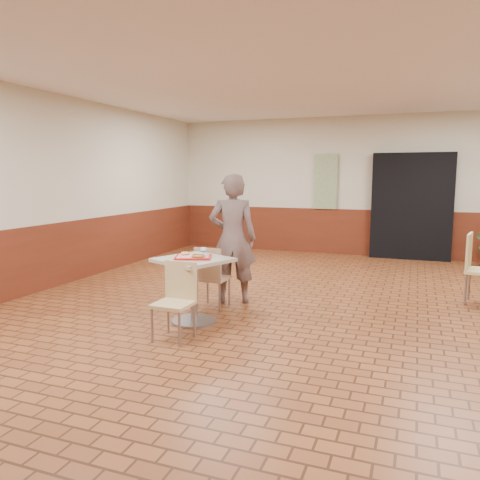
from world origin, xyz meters
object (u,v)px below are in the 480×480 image
(customer, at_px, (233,239))
(chair_second_left, at_px, (478,265))
(paper_cup, at_px, (204,251))
(main_table, at_px, (193,279))
(long_john_donut, at_px, (198,256))
(chair_main_front, at_px, (176,296))
(serving_tray, at_px, (193,257))
(ring_donut, at_px, (185,253))
(chair_main_back, at_px, (211,274))

(customer, bearing_deg, chair_second_left, -178.69)
(paper_cup, relative_size, chair_second_left, 0.09)
(main_table, relative_size, long_john_donut, 4.60)
(chair_main_front, xyz_separation_m, serving_tray, (-0.06, 0.54, 0.33))
(ring_donut, bearing_deg, main_table, -20.32)
(main_table, distance_m, long_john_donut, 0.33)
(chair_main_back, relative_size, paper_cup, 9.27)
(long_john_donut, relative_size, chair_second_left, 0.18)
(customer, bearing_deg, serving_tray, 66.53)
(serving_tray, height_order, paper_cup, paper_cup)
(main_table, relative_size, customer, 0.44)
(serving_tray, bearing_deg, customer, 84.45)
(ring_donut, distance_m, chair_second_left, 3.97)
(long_john_donut, xyz_separation_m, chair_second_left, (3.14, 2.18, -0.29))
(long_john_donut, bearing_deg, chair_second_left, 34.78)
(ring_donut, xyz_separation_m, long_john_donut, (0.24, -0.12, 0.01))
(chair_main_front, xyz_separation_m, chair_main_back, (-0.12, 1.16, -0.00))
(chair_main_front, relative_size, serving_tray, 1.99)
(chair_second_left, bearing_deg, long_john_donut, 136.51)
(customer, relative_size, long_john_donut, 10.48)
(main_table, bearing_deg, ring_donut, 159.68)
(customer, xyz_separation_m, ring_donut, (-0.23, -0.97, -0.07))
(chair_main_back, distance_m, customer, 0.60)
(ring_donut, relative_size, long_john_donut, 0.60)
(serving_tray, bearing_deg, paper_cup, 45.76)
(chair_main_front, bearing_deg, main_table, 98.25)
(ring_donut, relative_size, chair_second_left, 0.10)
(customer, distance_m, ring_donut, 0.99)
(chair_main_front, height_order, paper_cup, paper_cup)
(serving_tray, relative_size, ring_donut, 4.10)
(serving_tray, bearing_deg, main_table, 90.00)
(chair_main_back, height_order, serving_tray, chair_main_back)
(paper_cup, bearing_deg, chair_main_back, 105.36)
(chair_main_back, xyz_separation_m, ring_donut, (-0.08, -0.57, 0.36))
(chair_main_front, height_order, chair_second_left, chair_second_left)
(chair_main_front, distance_m, customer, 1.62)
(customer, bearing_deg, main_table, 66.53)
(main_table, height_order, chair_main_front, chair_main_front)
(chair_main_back, height_order, chair_second_left, chair_second_left)
(chair_main_back, xyz_separation_m, long_john_donut, (0.16, -0.69, 0.37))
(ring_donut, height_order, long_john_donut, long_john_donut)
(serving_tray, height_order, chair_second_left, chair_second_left)
(serving_tray, relative_size, long_john_donut, 2.45)
(chair_main_back, bearing_deg, long_john_donut, 103.74)
(customer, relative_size, chair_second_left, 1.84)
(chair_main_front, distance_m, serving_tray, 0.64)
(ring_donut, bearing_deg, customer, 76.56)
(chair_main_front, relative_size, chair_second_left, 0.86)
(long_john_donut, bearing_deg, chair_main_back, 102.78)
(chair_main_back, distance_m, paper_cup, 0.67)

